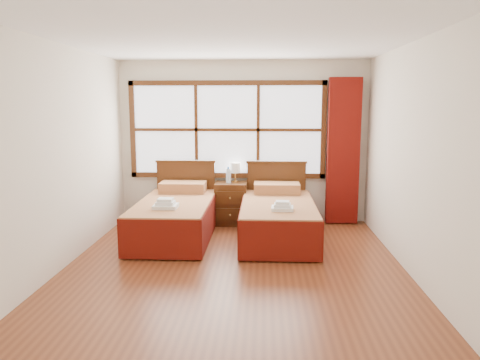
{
  "coord_description": "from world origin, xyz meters",
  "views": [
    {
      "loc": [
        0.34,
        -5.33,
        1.9
      ],
      "look_at": [
        0.03,
        0.7,
        0.93
      ],
      "focal_mm": 35.0,
      "sensor_mm": 36.0,
      "label": 1
    }
  ],
  "objects": [
    {
      "name": "ceiling",
      "position": [
        0.0,
        0.0,
        2.6
      ],
      "size": [
        4.5,
        4.5,
        0.0
      ],
      "primitive_type": "plane",
      "rotation": [
        3.14,
        0.0,
        0.0
      ],
      "color": "white",
      "rests_on": "wall_back"
    },
    {
      "name": "nightstand",
      "position": [
        -0.18,
        1.99,
        0.33
      ],
      "size": [
        0.5,
        0.49,
        0.67
      ],
      "color": "#492610",
      "rests_on": "floor"
    },
    {
      "name": "wall_right",
      "position": [
        2.0,
        0.0,
        1.3
      ],
      "size": [
        0.0,
        4.5,
        4.5
      ],
      "primitive_type": "plane",
      "rotation": [
        1.57,
        0.0,
        -1.57
      ],
      "color": "silver",
      "rests_on": "floor"
    },
    {
      "name": "window",
      "position": [
        -0.25,
        2.21,
        1.5
      ],
      "size": [
        3.16,
        0.06,
        1.56
      ],
      "color": "white",
      "rests_on": "wall_back"
    },
    {
      "name": "wall_back",
      "position": [
        0.0,
        2.25,
        1.3
      ],
      "size": [
        4.0,
        0.0,
        4.0
      ],
      "primitive_type": "plane",
      "rotation": [
        1.57,
        0.0,
        0.0
      ],
      "color": "silver",
      "rests_on": "floor"
    },
    {
      "name": "lamp",
      "position": [
        -0.11,
        2.07,
        0.89
      ],
      "size": [
        0.16,
        0.16,
        0.31
      ],
      "color": "gold",
      "rests_on": "nightstand"
    },
    {
      "name": "bottle_far",
      "position": [
        -0.2,
        1.97,
        0.77
      ],
      "size": [
        0.06,
        0.06,
        0.23
      ],
      "color": "silver",
      "rests_on": "nightstand"
    },
    {
      "name": "bottle_near",
      "position": [
        -0.22,
        1.98,
        0.79
      ],
      "size": [
        0.07,
        0.07,
        0.26
      ],
      "color": "silver",
      "rests_on": "nightstand"
    },
    {
      "name": "towels_right",
      "position": [
        0.59,
        0.66,
        0.59
      ],
      "size": [
        0.3,
        0.26,
        0.12
      ],
      "rotation": [
        0.0,
        0.0,
        -0.05
      ],
      "color": "white",
      "rests_on": "bed_right"
    },
    {
      "name": "floor",
      "position": [
        0.0,
        0.0,
        0.0
      ],
      "size": [
        4.5,
        4.5,
        0.0
      ],
      "primitive_type": "plane",
      "color": "brown",
      "rests_on": "ground"
    },
    {
      "name": "bed_right",
      "position": [
        0.55,
        1.2,
        0.31
      ],
      "size": [
        1.04,
        2.06,
        1.01
      ],
      "color": "#43240E",
      "rests_on": "floor"
    },
    {
      "name": "curtain",
      "position": [
        1.6,
        2.11,
        1.17
      ],
      "size": [
        0.5,
        0.16,
        2.3
      ],
      "primitive_type": "cube",
      "color": "maroon",
      "rests_on": "wall_back"
    },
    {
      "name": "towels_left",
      "position": [
        -0.96,
        0.69,
        0.59
      ],
      "size": [
        0.32,
        0.28,
        0.13
      ],
      "rotation": [
        0.0,
        0.0,
        -0.0
      ],
      "color": "white",
      "rests_on": "bed_left"
    },
    {
      "name": "bed_left",
      "position": [
        -0.92,
        1.2,
        0.31
      ],
      "size": [
        1.04,
        2.06,
        1.01
      ],
      "color": "#43240E",
      "rests_on": "floor"
    },
    {
      "name": "wall_left",
      "position": [
        -2.0,
        0.0,
        1.3
      ],
      "size": [
        0.0,
        4.5,
        4.5
      ],
      "primitive_type": "plane",
      "rotation": [
        1.57,
        0.0,
        1.57
      ],
      "color": "silver",
      "rests_on": "floor"
    }
  ]
}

